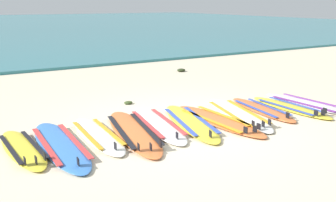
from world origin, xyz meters
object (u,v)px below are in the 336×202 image
object	(u,v)px
surfboard_10	(308,104)
surfboard_7	(238,114)
surfboard_4	(157,124)
surfboard_5	(190,122)
surfboard_1	(60,145)
surfboard_2	(98,135)
surfboard_3	(133,131)
surfboard_8	(262,109)
surfboard_0	(23,149)
surfboard_6	(218,120)
surfboard_9	(290,107)

from	to	relation	value
surfboard_10	surfboard_7	bearing A→B (deg)	174.22
surfboard_4	surfboard_5	size ratio (longest dim) A/B	0.97
surfboard_4	surfboard_5	bearing A→B (deg)	-18.30
surfboard_1	surfboard_4	size ratio (longest dim) A/B	1.05
surfboard_2	surfboard_4	world-z (taller)	same
surfboard_3	surfboard_4	size ratio (longest dim) A/B	1.09
surfboard_4	surfboard_8	size ratio (longest dim) A/B	1.17
surfboard_1	surfboard_7	xyz separation A→B (m)	(3.55, -0.09, 0.00)
surfboard_5	surfboard_0	bearing A→B (deg)	176.33
surfboard_2	surfboard_6	xyz separation A→B (m)	(2.28, -0.37, 0.00)
surfboard_2	surfboard_10	bearing A→B (deg)	-4.97
surfboard_3	surfboard_7	world-z (taller)	same
surfboard_2	surfboard_5	size ratio (longest dim) A/B	0.86
surfboard_0	surfboard_8	size ratio (longest dim) A/B	0.98
surfboard_4	surfboard_7	bearing A→B (deg)	-7.42
surfboard_4	surfboard_2	bearing A→B (deg)	-179.95
surfboard_3	surfboard_5	size ratio (longest dim) A/B	1.06
surfboard_0	surfboard_3	distance (m)	1.82
surfboard_9	surfboard_10	distance (m)	0.56
surfboard_2	surfboard_3	world-z (taller)	same
surfboard_0	surfboard_9	distance (m)	5.39
surfboard_1	surfboard_3	bearing A→B (deg)	-0.37
surfboard_1	surfboard_4	distance (m)	1.82
surfboard_4	surfboard_10	size ratio (longest dim) A/B	1.04
surfboard_4	surfboard_10	distance (m)	3.60
surfboard_1	surfboard_8	world-z (taller)	same
surfboard_4	surfboard_5	world-z (taller)	same
surfboard_10	surfboard_1	bearing A→B (deg)	177.04
surfboard_3	surfboard_10	size ratio (longest dim) A/B	1.13
surfboard_1	surfboard_4	xyz separation A→B (m)	(1.82, 0.13, 0.00)
surfboard_2	surfboard_4	xyz separation A→B (m)	(1.15, 0.00, -0.00)
surfboard_2	surfboard_10	xyz separation A→B (m)	(4.73, -0.41, 0.00)
surfboard_4	surfboard_5	xyz separation A→B (m)	(0.60, -0.20, -0.00)
surfboard_5	surfboard_8	xyz separation A→B (m)	(1.78, -0.03, 0.00)
surfboard_0	surfboard_2	distance (m)	1.21
surfboard_1	surfboard_6	size ratio (longest dim) A/B	1.03
surfboard_10	surfboard_2	bearing A→B (deg)	175.03
surfboard_1	surfboard_5	bearing A→B (deg)	-1.54
surfboard_2	surfboard_9	world-z (taller)	same
surfboard_0	surfboard_4	world-z (taller)	same
surfboard_4	surfboard_10	xyz separation A→B (m)	(3.57, -0.41, 0.00)
surfboard_4	surfboard_0	bearing A→B (deg)	-179.80
surfboard_7	surfboard_9	distance (m)	1.30
surfboard_0	surfboard_9	size ratio (longest dim) A/B	0.95
surfboard_8	surfboard_1	bearing A→B (deg)	178.72
surfboard_0	surfboard_2	size ratio (longest dim) A/B	0.94
surfboard_1	surfboard_9	bearing A→B (deg)	-3.44
surfboard_4	surfboard_5	distance (m)	0.63
surfboard_3	surfboard_8	xyz separation A→B (m)	(2.93, -0.09, -0.00)
surfboard_1	surfboard_2	distance (m)	0.68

